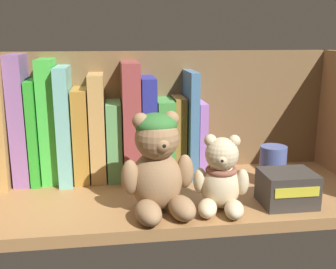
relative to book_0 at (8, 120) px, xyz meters
The scene contains 20 objects.
shelf_board 35.52cm from the book_0, 20.01° to the right, with size 66.78×27.58×2.00cm, color #9E7042.
shelf_back_panel 31.24cm from the book_0, ahead, with size 69.18×1.20×26.62cm, color brown.
book_0 is the anchor object (origin of this frame).
book_1 2.56cm from the book_0, ahead, with size 2.94×11.41×24.40cm, color #8B609F.
book_2 5.50cm from the book_0, ahead, with size 1.64×11.99×19.74cm, color green.
book_3 7.72cm from the book_0, ahead, with size 3.09×10.40×23.49cm, color green.
book_4 10.79cm from the book_0, ahead, with size 2.45×14.44×22.17cm, color #74BDB4.
book_5 13.97cm from the book_0, ahead, with size 2.83×12.41×17.91cm, color #B07C2F.
book_6 16.84cm from the book_0, ahead, with size 2.88×11.88×20.66cm, color tan.
book_7 20.36cm from the book_0, ahead, with size 2.87×11.71×15.22cm, color #5EA05D.
book_8 23.27cm from the book_0, ahead, with size 3.33×14.69×22.83cm, color #983F3F.
book_9 26.64cm from the book_0, ahead, with size 2.76×13.21×19.97cm, color navy.
book_10 30.12cm from the book_0, ahead, with size 3.25×12.45×15.51cm, color green.
book_11 33.05cm from the book_0, ahead, with size 2.19×9.45×15.88cm, color olive.
book_12 35.05cm from the book_0, ahead, with size 1.71×13.68×20.99cm, color teal.
book_13 37.21cm from the book_0, ahead, with size 1.61×12.26×15.02cm, color #A66BC2.
teddy_bear_larger 32.65cm from the book_0, 35.04° to the right, with size 12.04×12.52×16.23cm.
teddy_bear_smaller 42.04cm from the book_0, 27.83° to the right, with size 9.52×9.76×12.46cm.
pillar_candle 51.03cm from the book_0, 11.34° to the right, with size 5.00×5.00×7.55cm, color #4C5B99.
small_product_box 52.69cm from the book_0, 21.53° to the right, with size 8.74×7.40×5.70cm.
Camera 1 is at (-11.52, -67.95, 30.09)cm, focal length 43.37 mm.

